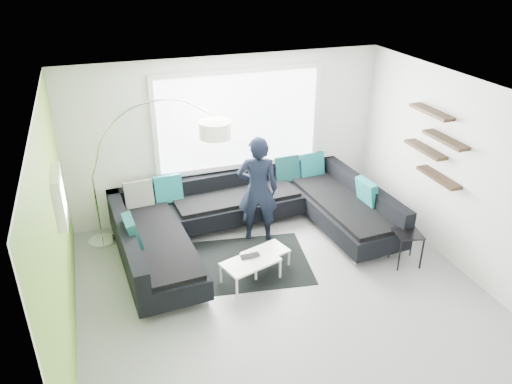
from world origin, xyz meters
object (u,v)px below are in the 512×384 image
(side_table, at_px, (406,248))
(person, at_px, (258,189))
(sectional_sofa, at_px, (254,222))
(laptop, at_px, (251,257))
(arc_lamp, at_px, (92,177))
(coffee_table, at_px, (258,264))

(side_table, height_order, person, person)
(sectional_sofa, bearing_deg, person, 49.66)
(person, bearing_deg, laptop, 84.36)
(sectional_sofa, xyz_separation_m, side_table, (2.00, -1.28, -0.13))
(sectional_sofa, height_order, laptop, sectional_sofa)
(person, bearing_deg, arc_lamp, 2.69)
(coffee_table, distance_m, person, 1.26)
(coffee_table, relative_size, side_table, 1.95)
(arc_lamp, distance_m, laptop, 2.77)
(person, xyz_separation_m, laptop, (-0.45, -1.03, -0.54))
(person, bearing_deg, coffee_table, 89.80)
(person, height_order, laptop, person)
(laptop, bearing_deg, side_table, -12.84)
(sectional_sofa, bearing_deg, arc_lamp, 156.93)
(sectional_sofa, relative_size, person, 2.45)
(sectional_sofa, height_order, person, person)
(coffee_table, relative_size, laptop, 3.48)
(coffee_table, relative_size, person, 0.58)
(sectional_sofa, relative_size, arc_lamp, 1.85)
(sectional_sofa, bearing_deg, side_table, -36.34)
(arc_lamp, bearing_deg, side_table, -11.85)
(coffee_table, height_order, laptop, laptop)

